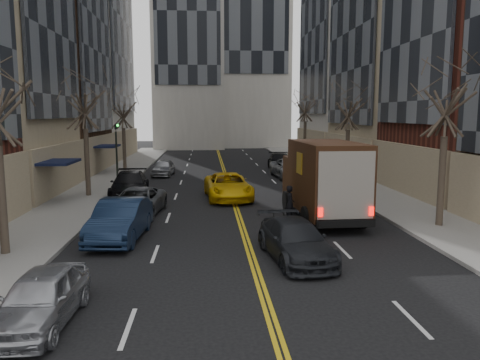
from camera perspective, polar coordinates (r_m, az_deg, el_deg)
The scene contains 20 objects.
sidewalk_left at distance 36.88m, azimuth -15.69°, elevation -0.03°, with size 4.00×66.00×0.15m, color slate.
sidewalk_right at distance 37.64m, azimuth 12.24°, elevation 0.25°, with size 4.00×66.00×0.15m, color slate.
tree_lf_mid at distance 29.70m, azimuth -18.52°, elevation 10.58°, with size 3.20×3.20×8.91m.
tree_lf_far at distance 42.40m, azimuth -14.11°, elevation 9.11°, with size 3.20×3.20×8.12m.
tree_rt_near at distance 22.37m, azimuth 23.99°, elevation 10.89°, with size 3.20×3.20×8.71m.
tree_rt_mid at distance 35.35m, azimuth 13.14°, elevation 9.63°, with size 3.20×3.20×8.32m.
tree_rt_far at distance 49.89m, azimuth 8.00°, elevation 9.91°, with size 3.20×3.20×9.11m.
traffic_signal at distance 31.39m, azimuth -14.82°, elevation 3.67°, with size 0.29×0.26×4.70m.
ups_truck at distance 22.80m, azimuth 10.12°, elevation -0.06°, with size 3.06×7.03×3.80m.
observer_sedan at distance 16.67m, azimuth 6.77°, elevation -7.32°, with size 2.50×4.90×1.36m.
taxi at distance 28.10m, azimuth -1.47°, elevation -0.76°, with size 2.55×5.53×1.54m, color #E3B309.
pedestrian at distance 22.24m, azimuth 6.12°, elevation -2.90°, with size 0.64×0.42×1.74m, color black.
parked_lf_a at distance 12.65m, azimuth -23.12°, elevation -13.09°, with size 1.57×3.91×1.33m, color #AAACB2.
parked_lf_b at distance 19.65m, azimuth -14.39°, elevation -4.74°, with size 1.73×4.96×1.64m, color #101C33.
parked_lf_c at distance 24.13m, azimuth -12.46°, elevation -2.63°, with size 2.27×4.92×1.37m, color #4C4F54.
parked_lf_d at distance 29.47m, azimuth -13.30°, elevation -0.55°, with size 2.18×5.36×1.55m, color black.
parked_lf_e at distance 39.10m, azimuth -9.32°, elevation 1.49°, with size 1.59×3.95×1.34m, color #979A9E.
parked_rt_a at distance 32.35m, azimuth 9.44°, elevation 0.12°, with size 1.41×4.05×1.33m, color #4E5056.
parked_rt_b at distance 37.50m, azimuth 6.16°, elevation 1.40°, with size 2.51×5.44×1.51m, color #95989C.
parked_rt_c at distance 42.64m, azimuth 4.91°, elevation 2.23°, with size 2.12×5.20×1.51m, color black.
Camera 1 is at (-1.58, -8.77, 5.10)m, focal length 35.00 mm.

